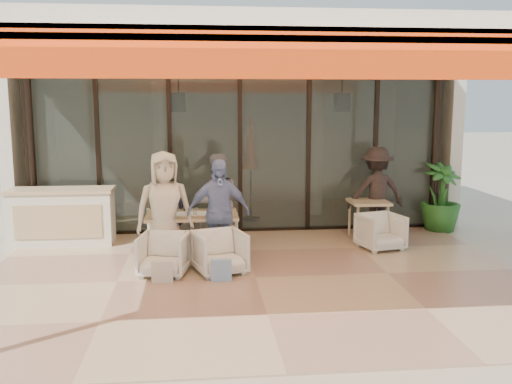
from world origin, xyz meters
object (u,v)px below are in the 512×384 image
at_px(chair_far_left, 170,225).
at_px(standing_woman, 376,192).
at_px(diner_navy, 168,207).
at_px(side_chair, 381,230).
at_px(host_counter, 62,217).
at_px(chair_far_right, 216,224).
at_px(side_table, 369,206).
at_px(diner_grey, 216,202).
at_px(diner_cream, 165,209).
at_px(chair_near_left, 164,253).
at_px(potted_palm, 441,197).
at_px(diner_periwinkle, 218,212).
at_px(chair_near_right, 220,250).
at_px(dining_table, 192,217).

xyz_separation_m(chair_far_left, standing_woman, (3.92, 0.23, 0.50)).
bearing_deg(chair_far_left, standing_woman, 167.40).
xyz_separation_m(diner_navy, side_chair, (3.69, -0.30, -0.42)).
height_order(host_counter, chair_far_left, host_counter).
xyz_separation_m(chair_far_right, side_table, (2.85, -0.05, 0.29)).
height_order(chair_far_left, diner_grey, diner_grey).
bearing_deg(diner_cream, chair_far_right, 48.28).
distance_m(chair_near_left, diner_cream, 0.75).
bearing_deg(chair_near_left, side_chair, 27.13).
relative_size(diner_navy, potted_palm, 1.11).
xyz_separation_m(diner_cream, diner_periwinkle, (0.84, 0.00, -0.07)).
xyz_separation_m(chair_far_left, chair_near_right, (0.84, -1.90, 0.00)).
distance_m(chair_far_right, diner_grey, 0.71).
bearing_deg(side_table, chair_far_left, 179.25).
height_order(host_counter, diner_navy, diner_navy).
height_order(chair_near_right, side_table, side_table).
distance_m(chair_far_right, side_chair, 2.96).
relative_size(chair_far_right, standing_woman, 0.41).
relative_size(chair_far_right, diner_navy, 0.45).
distance_m(chair_far_left, standing_woman, 3.96).
bearing_deg(side_chair, potted_palm, 24.56).
relative_size(chair_far_right, potted_palm, 0.50).
distance_m(diner_periwinkle, standing_woman, 3.49).
bearing_deg(chair_near_right, side_table, 16.05).
xyz_separation_m(chair_far_left, side_table, (3.69, -0.05, 0.28)).
distance_m(diner_navy, diner_periwinkle, 1.23).
relative_size(diner_navy, diner_grey, 0.91).
height_order(host_counter, standing_woman, standing_woman).
bearing_deg(diner_cream, chair_near_left, -100.75).
height_order(chair_far_left, chair_near_left, chair_far_left).
height_order(chair_far_right, diner_grey, diner_grey).
xyz_separation_m(diner_navy, diner_grey, (0.84, 0.00, 0.07)).
height_order(dining_table, chair_far_left, dining_table).
height_order(chair_far_left, side_chair, chair_far_left).
bearing_deg(diner_grey, chair_near_right, 76.32).
bearing_deg(potted_palm, dining_table, -163.59).
bearing_deg(host_counter, diner_periwinkle, -28.40).
distance_m(chair_near_right, standing_woman, 3.78).
xyz_separation_m(host_counter, diner_grey, (2.76, -0.59, 0.32)).
bearing_deg(diner_navy, standing_woman, -169.58).
bearing_deg(potted_palm, host_counter, -176.74).
height_order(chair_near_left, diner_periwinkle, diner_periwinkle).
height_order(dining_table, diner_grey, diner_grey).
height_order(chair_far_right, side_chair, side_chair).
distance_m(diner_grey, diner_periwinkle, 0.90).
xyz_separation_m(chair_far_left, diner_periwinkle, (0.84, -1.40, 0.49)).
bearing_deg(diner_periwinkle, standing_woman, 21.82).
bearing_deg(side_table, diner_navy, -173.02).
bearing_deg(diner_periwinkle, diner_grey, 83.89).
height_order(diner_periwinkle, side_table, diner_periwinkle).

